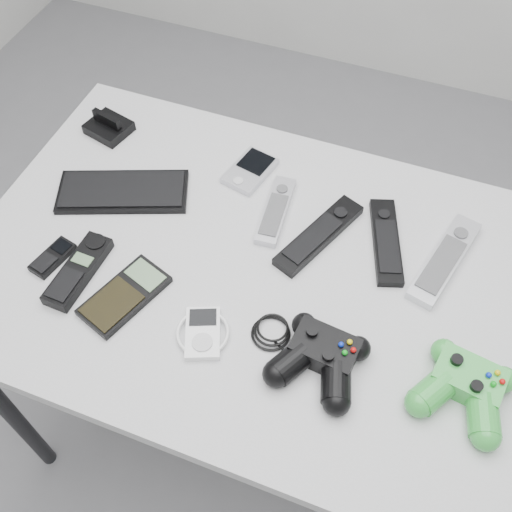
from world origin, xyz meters
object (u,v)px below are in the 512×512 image
(mp3_player, at_px, (203,333))
(remote_black_b, at_px, (386,241))
(cordless_handset, at_px, (78,270))
(remote_black_a, at_px, (319,234))
(pda_keyboard, at_px, (123,191))
(remote_silver_a, at_px, (276,210))
(pda, at_px, (250,170))
(controller_green, at_px, (465,386))
(remote_silver_b, at_px, (445,259))
(desk, at_px, (267,289))
(mobile_phone, at_px, (53,257))
(controller_black, at_px, (321,356))
(calculator, at_px, (124,295))

(mp3_player, bearing_deg, remote_black_b, 28.61)
(cordless_handset, bearing_deg, remote_black_a, 33.61)
(pda_keyboard, xyz_separation_m, cordless_handset, (0.02, -0.22, 0.00))
(remote_silver_a, relative_size, mp3_player, 1.76)
(pda, height_order, controller_green, controller_green)
(remote_silver_a, xyz_separation_m, remote_silver_b, (0.35, -0.00, 0.00))
(desk, bearing_deg, mobile_phone, -162.57)
(remote_black_a, height_order, controller_black, controller_black)
(remote_black_b, height_order, controller_black, controller_black)
(mp3_player, bearing_deg, calculator, 150.54)
(remote_silver_a, height_order, controller_green, controller_green)
(desk, bearing_deg, cordless_handset, -157.56)
(calculator, xyz_separation_m, mp3_player, (0.17, -0.02, 0.00))
(desk, bearing_deg, remote_black_a, 57.84)
(remote_silver_a, xyz_separation_m, mobile_phone, (-0.37, -0.27, -0.00))
(remote_silver_b, relative_size, controller_green, 1.37)
(remote_silver_b, height_order, cordless_handset, cordless_handset)
(desk, xyz_separation_m, remote_silver_a, (-0.03, 0.14, 0.08))
(remote_silver_b, bearing_deg, controller_green, -59.22)
(desk, height_order, controller_green, controller_green)
(pda, distance_m, calculator, 0.40)
(remote_black_b, distance_m, cordless_handset, 0.61)
(pda, relative_size, mp3_player, 1.17)
(remote_black_a, height_order, remote_black_b, remote_black_a)
(pda_keyboard, xyz_separation_m, calculator, (0.13, -0.23, 0.00))
(remote_black_b, height_order, remote_silver_b, remote_silver_b)
(mp3_player, bearing_deg, remote_black_a, 43.35)
(desk, xyz_separation_m, controller_black, (0.15, -0.15, 0.10))
(pda, bearing_deg, desk, -48.84)
(remote_silver_a, distance_m, remote_black_a, 0.11)
(remote_black_b, xyz_separation_m, mobile_phone, (-0.61, -0.27, -0.00))
(pda, distance_m, controller_green, 0.63)
(desk, height_order, mp3_player, mp3_player)
(remote_black_b, relative_size, controller_black, 0.78)
(remote_black_a, distance_m, remote_silver_b, 0.25)
(mobile_phone, bearing_deg, controller_green, 13.34)
(remote_black_b, bearing_deg, remote_silver_b, -21.16)
(pda, distance_m, remote_black_b, 0.34)
(mp3_player, xyz_separation_m, controller_green, (0.46, 0.06, 0.02))
(remote_black_b, height_order, cordless_handset, cordless_handset)
(cordless_handset, xyz_separation_m, controller_green, (0.74, 0.02, 0.01))
(pda_keyboard, distance_m, remote_black_b, 0.56)
(pda_keyboard, height_order, remote_black_a, remote_black_a)
(remote_silver_a, bearing_deg, pda, 130.81)
(remote_black_a, height_order, mobile_phone, remote_black_a)
(remote_black_b, bearing_deg, controller_green, -72.20)
(remote_silver_b, relative_size, mobile_phone, 2.51)
(remote_black_b, relative_size, mobile_phone, 2.24)
(mobile_phone, bearing_deg, mp3_player, 4.74)
(pda_keyboard, bearing_deg, cordless_handset, -106.02)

